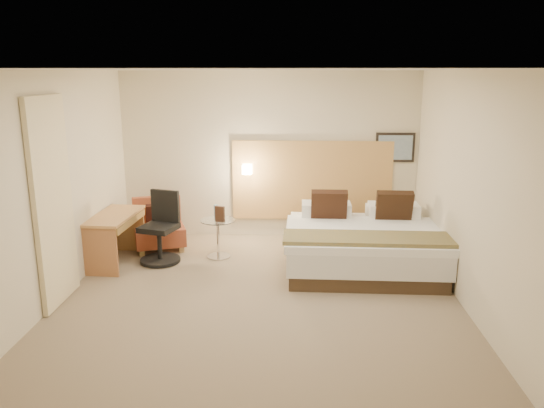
{
  "coord_description": "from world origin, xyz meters",
  "views": [
    {
      "loc": [
        0.4,
        -6.04,
        2.68
      ],
      "look_at": [
        0.12,
        0.68,
        0.99
      ],
      "focal_mm": 35.0,
      "sensor_mm": 36.0,
      "label": 1
    }
  ],
  "objects_px": {
    "desk": "(116,225)",
    "desk_chair": "(161,233)",
    "bed": "(362,242)",
    "lounge_chair": "(159,229)",
    "side_table": "(218,236)"
  },
  "relations": [
    {
      "from": "side_table",
      "to": "desk_chair",
      "type": "xyz_separation_m",
      "value": [
        -0.8,
        -0.21,
        0.1
      ]
    },
    {
      "from": "desk_chair",
      "to": "bed",
      "type": "bearing_deg",
      "value": -0.99
    },
    {
      "from": "lounge_chair",
      "to": "desk_chair",
      "type": "xyz_separation_m",
      "value": [
        0.19,
        -0.6,
        0.11
      ]
    },
    {
      "from": "bed",
      "to": "desk",
      "type": "xyz_separation_m",
      "value": [
        -3.49,
        -0.04,
        0.23
      ]
    },
    {
      "from": "desk",
      "to": "desk_chair",
      "type": "relative_size",
      "value": 1.16
    },
    {
      "from": "lounge_chair",
      "to": "desk_chair",
      "type": "height_order",
      "value": "desk_chair"
    },
    {
      "from": "lounge_chair",
      "to": "side_table",
      "type": "relative_size",
      "value": 1.37
    },
    {
      "from": "desk",
      "to": "desk_chair",
      "type": "xyz_separation_m",
      "value": [
        0.62,
        0.09,
        -0.15
      ]
    },
    {
      "from": "side_table",
      "to": "desk",
      "type": "relative_size",
      "value": 0.57
    },
    {
      "from": "bed",
      "to": "desk_chair",
      "type": "bearing_deg",
      "value": 179.01
    },
    {
      "from": "bed",
      "to": "desk_chair",
      "type": "relative_size",
      "value": 2.15
    },
    {
      "from": "bed",
      "to": "side_table",
      "type": "distance_m",
      "value": 2.09
    },
    {
      "from": "lounge_chair",
      "to": "side_table",
      "type": "distance_m",
      "value": 1.06
    },
    {
      "from": "lounge_chair",
      "to": "side_table",
      "type": "xyz_separation_m",
      "value": [
        0.98,
        -0.39,
        0.01
      ]
    },
    {
      "from": "desk",
      "to": "lounge_chair",
      "type": "bearing_deg",
      "value": 57.98
    }
  ]
}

